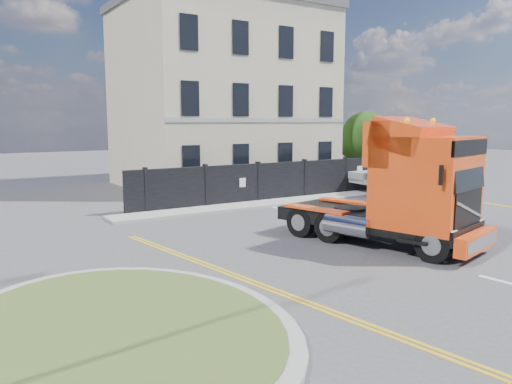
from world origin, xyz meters
TOP-DOWN VIEW (x-y plane):
  - ground at (0.00, 0.00)m, footprint 120.00×120.00m
  - traffic_island at (-7.00, -3.00)m, footprint 6.80×6.80m
  - hoarding_fence at (6.55, 9.00)m, footprint 18.80×0.25m
  - georgian_building at (6.00, 16.50)m, footprint 12.30×10.30m
  - tree at (14.38, 12.10)m, footprint 3.20×3.20m
  - pavement_far at (6.00, 8.10)m, footprint 20.00×1.60m
  - truck at (3.05, -1.42)m, footprint 4.22×7.33m
  - flatbed_pickup at (11.16, 6.96)m, footprint 2.55×5.57m

SIDE VIEW (x-z plane):
  - ground at x=0.00m, z-range 0.00..0.00m
  - pavement_far at x=6.00m, z-range 0.00..0.12m
  - traffic_island at x=-7.00m, z-range 0.00..0.16m
  - hoarding_fence at x=6.55m, z-range 0.00..2.00m
  - flatbed_pickup at x=11.16m, z-range 0.09..2.34m
  - truck at x=3.05m, z-range -0.22..3.92m
  - tree at x=14.38m, z-range 0.65..5.45m
  - georgian_building at x=6.00m, z-range -0.63..12.17m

